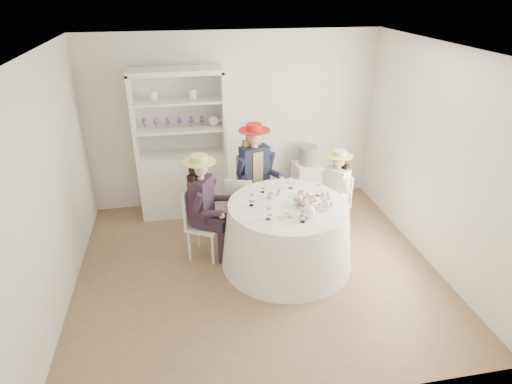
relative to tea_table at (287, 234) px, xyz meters
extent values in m
plane|color=brown|center=(-0.40, -0.08, -0.43)|extent=(4.50, 4.50, 0.00)
plane|color=white|center=(-0.40, -0.08, 2.27)|extent=(4.50, 4.50, 0.00)
plane|color=silver|center=(-0.40, 1.92, 0.92)|extent=(4.50, 0.00, 4.50)
plane|color=silver|center=(-0.40, -2.08, 0.92)|extent=(4.50, 0.00, 4.50)
plane|color=silver|center=(-2.65, -0.08, 0.92)|extent=(0.00, 4.50, 4.50)
plane|color=silver|center=(1.85, -0.08, 0.92)|extent=(0.00, 4.50, 4.50)
cone|color=white|center=(0.00, 0.00, -0.01)|extent=(1.69, 1.69, 0.84)
cylinder|color=white|center=(0.00, 0.00, 0.42)|extent=(1.49, 1.49, 0.02)
cube|color=silver|center=(-1.24, 1.63, 0.07)|extent=(1.39, 0.70, 0.99)
cube|color=silver|center=(-1.24, 1.85, 1.17)|extent=(1.31, 0.26, 1.21)
cube|color=silver|center=(-1.24, 1.63, 1.78)|extent=(1.39, 0.70, 0.07)
cube|color=silver|center=(-1.88, 1.63, 1.17)|extent=(0.12, 0.50, 1.21)
cube|color=silver|center=(-0.60, 1.63, 1.17)|extent=(0.12, 0.50, 1.21)
cube|color=silver|center=(-1.24, 1.63, 0.95)|extent=(1.29, 0.63, 0.03)
cube|color=silver|center=(-1.24, 1.63, 1.36)|extent=(1.29, 0.63, 0.03)
sphere|color=white|center=(-0.74, 1.63, 1.04)|extent=(0.15, 0.15, 0.15)
cube|color=silver|center=(0.75, 1.65, -0.09)|extent=(0.46, 0.46, 0.66)
cylinder|color=black|center=(0.75, 1.65, 0.38)|extent=(0.32, 0.32, 0.29)
cube|color=silver|center=(-1.02, 0.33, 0.03)|extent=(0.55, 0.55, 0.04)
cylinder|color=silver|center=(-0.95, 0.11, -0.20)|extent=(0.04, 0.04, 0.45)
cylinder|color=silver|center=(-0.80, 0.41, -0.20)|extent=(0.04, 0.04, 0.45)
cylinder|color=silver|center=(-1.24, 0.26, -0.20)|extent=(0.04, 0.04, 0.45)
cylinder|color=silver|center=(-1.10, 0.55, -0.20)|extent=(0.04, 0.04, 0.45)
cube|color=silver|center=(-1.19, 0.41, 0.31)|extent=(0.20, 0.36, 0.51)
cube|color=black|center=(-1.04, 0.34, 0.41)|extent=(0.35, 0.42, 0.59)
cube|color=black|center=(-0.95, 0.20, 0.12)|extent=(0.37, 0.27, 0.12)
cylinder|color=black|center=(-0.82, 0.13, -0.19)|extent=(0.10, 0.10, 0.47)
cylinder|color=black|center=(-1.10, 0.13, 0.48)|extent=(0.20, 0.16, 0.28)
cube|color=black|center=(-0.87, 0.36, 0.12)|extent=(0.37, 0.27, 0.12)
cylinder|color=black|center=(-0.74, 0.30, -0.19)|extent=(0.10, 0.10, 0.47)
cylinder|color=black|center=(-0.91, 0.51, 0.48)|extent=(0.20, 0.16, 0.28)
cylinder|color=#D8A889|center=(-1.04, 0.34, 0.73)|extent=(0.09, 0.09, 0.08)
sphere|color=#D8A889|center=(-1.04, 0.34, 0.84)|extent=(0.19, 0.19, 0.19)
sphere|color=black|center=(-1.08, 0.36, 0.83)|extent=(0.19, 0.19, 0.19)
cube|color=black|center=(-1.11, 0.38, 0.59)|extent=(0.18, 0.26, 0.39)
cylinder|color=#D9CA69|center=(-1.04, 0.34, 0.93)|extent=(0.41, 0.41, 0.01)
cylinder|color=#D9CA69|center=(-1.04, 0.34, 0.98)|extent=(0.20, 0.20, 0.08)
cube|color=silver|center=(-0.22, 1.05, 0.07)|extent=(0.55, 0.55, 0.04)
cylinder|color=silver|center=(-0.34, 0.83, -0.18)|extent=(0.04, 0.04, 0.49)
cylinder|color=silver|center=(0.00, 0.93, -0.18)|extent=(0.04, 0.04, 0.49)
cylinder|color=silver|center=(-0.44, 1.17, -0.18)|extent=(0.04, 0.04, 0.49)
cylinder|color=silver|center=(-0.10, 1.27, -0.18)|extent=(0.04, 0.04, 0.49)
cube|color=silver|center=(-0.28, 1.24, 0.37)|extent=(0.41, 0.15, 0.55)
cube|color=#1C2138|center=(-0.23, 1.07, 0.48)|extent=(0.44, 0.32, 0.64)
cube|color=tan|center=(-0.23, 1.07, 0.48)|extent=(0.22, 0.28, 0.55)
cube|color=#1C2138|center=(-0.28, 0.90, 0.16)|extent=(0.24, 0.40, 0.13)
cylinder|color=#1C2138|center=(-0.24, 0.75, -0.17)|extent=(0.11, 0.11, 0.51)
cylinder|color=#1C2138|center=(-0.44, 0.97, 0.56)|extent=(0.15, 0.21, 0.30)
cube|color=#1C2138|center=(-0.09, 0.95, 0.16)|extent=(0.24, 0.40, 0.13)
cylinder|color=#1C2138|center=(-0.05, 0.80, -0.17)|extent=(0.11, 0.11, 0.51)
cylinder|color=#1C2138|center=(0.00, 1.09, 0.56)|extent=(0.15, 0.21, 0.30)
cylinder|color=#D8A889|center=(-0.23, 1.07, 0.82)|extent=(0.10, 0.10, 0.09)
sphere|color=#D8A889|center=(-0.23, 1.07, 0.95)|extent=(0.21, 0.21, 0.21)
sphere|color=tan|center=(-0.24, 1.12, 0.93)|extent=(0.21, 0.21, 0.21)
cube|color=tan|center=(-0.25, 1.16, 0.67)|extent=(0.28, 0.16, 0.42)
cylinder|color=red|center=(-0.23, 1.07, 1.05)|extent=(0.44, 0.44, 0.01)
cylinder|color=red|center=(-0.23, 1.07, 1.09)|extent=(0.22, 0.22, 0.09)
cube|color=silver|center=(0.86, 0.64, -0.03)|extent=(0.49, 0.49, 0.04)
cylinder|color=silver|center=(0.67, 0.68, -0.23)|extent=(0.03, 0.03, 0.39)
cylinder|color=silver|center=(0.82, 0.44, -0.23)|extent=(0.03, 0.03, 0.39)
cylinder|color=silver|center=(0.91, 0.84, -0.23)|extent=(0.03, 0.03, 0.39)
cylinder|color=silver|center=(1.06, 0.60, -0.23)|extent=(0.03, 0.03, 0.39)
cube|color=silver|center=(1.00, 0.73, 0.21)|extent=(0.21, 0.30, 0.44)
cube|color=beige|center=(0.88, 0.65, 0.30)|extent=(0.32, 0.37, 0.52)
cube|color=beige|center=(0.73, 0.65, 0.05)|extent=(0.32, 0.26, 0.11)
cylinder|color=beige|center=(0.62, 0.58, -0.22)|extent=(0.09, 0.09, 0.41)
cylinder|color=beige|center=(0.75, 0.79, 0.37)|extent=(0.17, 0.15, 0.24)
cube|color=beige|center=(0.82, 0.52, 0.05)|extent=(0.32, 0.26, 0.11)
cylinder|color=beige|center=(0.71, 0.45, -0.22)|extent=(0.09, 0.09, 0.41)
cylinder|color=beige|center=(0.95, 0.48, 0.37)|extent=(0.17, 0.15, 0.24)
cylinder|color=#D8A889|center=(0.88, 0.65, 0.58)|extent=(0.08, 0.08, 0.07)
sphere|color=#D8A889|center=(0.88, 0.65, 0.68)|extent=(0.17, 0.17, 0.17)
sphere|color=black|center=(0.91, 0.67, 0.66)|extent=(0.17, 0.17, 0.17)
cube|color=black|center=(0.94, 0.69, 0.45)|extent=(0.18, 0.22, 0.34)
cylinder|color=#D9CA69|center=(0.88, 0.65, 0.76)|extent=(0.36, 0.36, 0.01)
cylinder|color=#D9CA69|center=(0.88, 0.65, 0.79)|extent=(0.18, 0.18, 0.07)
cube|color=silver|center=(-0.48, 0.82, 0.00)|extent=(0.47, 0.47, 0.04)
cylinder|color=silver|center=(-0.29, 0.92, -0.22)|extent=(0.03, 0.03, 0.42)
cylinder|color=silver|center=(-0.59, 1.01, -0.22)|extent=(0.03, 0.03, 0.42)
cylinder|color=silver|center=(-0.38, 0.63, -0.22)|extent=(0.03, 0.03, 0.42)
cylinder|color=silver|center=(-0.67, 0.72, -0.22)|extent=(0.03, 0.03, 0.42)
cube|color=silver|center=(-0.53, 0.66, 0.26)|extent=(0.36, 0.13, 0.48)
imported|color=white|center=(-0.18, 0.19, 0.46)|extent=(0.10, 0.10, 0.06)
imported|color=white|center=(-0.05, 0.27, 0.46)|extent=(0.09, 0.09, 0.06)
imported|color=white|center=(0.20, 0.16, 0.47)|extent=(0.11, 0.11, 0.07)
imported|color=white|center=(0.22, -0.05, 0.45)|extent=(0.24, 0.24, 0.05)
sphere|color=pink|center=(0.25, -0.08, 0.53)|extent=(0.08, 0.08, 0.08)
sphere|color=white|center=(0.23, -0.03, 0.53)|extent=(0.08, 0.08, 0.08)
sphere|color=pink|center=(0.17, -0.02, 0.53)|extent=(0.08, 0.08, 0.08)
sphere|color=white|center=(0.13, -0.05, 0.53)|extent=(0.08, 0.08, 0.08)
sphere|color=pink|center=(0.13, -0.11, 0.53)|extent=(0.08, 0.08, 0.08)
sphere|color=white|center=(0.17, -0.15, 0.53)|extent=(0.08, 0.08, 0.08)
sphere|color=pink|center=(0.23, -0.13, 0.53)|extent=(0.08, 0.08, 0.08)
sphere|color=white|center=(0.15, -0.36, 0.50)|extent=(0.16, 0.16, 0.16)
cylinder|color=white|center=(0.25, -0.36, 0.51)|extent=(0.10, 0.03, 0.08)
cylinder|color=white|center=(0.15, -0.36, 0.58)|extent=(0.04, 0.04, 0.02)
cylinder|color=white|center=(-0.07, -0.31, 0.44)|extent=(0.24, 0.24, 0.01)
cube|color=beige|center=(-0.11, -0.33, 0.46)|extent=(0.06, 0.04, 0.03)
cube|color=beige|center=(-0.07, -0.31, 0.47)|extent=(0.06, 0.05, 0.03)
cube|color=beige|center=(-0.02, -0.30, 0.46)|extent=(0.07, 0.06, 0.03)
cube|color=beige|center=(-0.09, -0.28, 0.47)|extent=(0.07, 0.07, 0.03)
cube|color=beige|center=(-0.04, -0.35, 0.46)|extent=(0.06, 0.07, 0.03)
cylinder|color=white|center=(0.42, -0.18, 0.44)|extent=(0.22, 0.22, 0.01)
cylinder|color=white|center=(0.42, -0.18, 0.50)|extent=(0.02, 0.02, 0.14)
cylinder|color=white|center=(0.42, -0.18, 0.58)|extent=(0.16, 0.16, 0.01)
camera|label=1|loc=(-1.22, -4.50, 2.91)|focal=30.00mm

